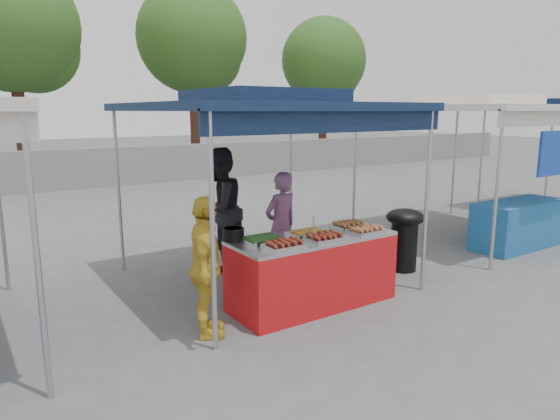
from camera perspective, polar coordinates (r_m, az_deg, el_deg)
ground_plane at (r=6.24m, az=3.12°, el=-10.41°), size 80.00×80.00×0.00m
back_wall at (r=16.10m, az=-21.17°, el=4.46°), size 40.00×0.25×1.20m
main_canopy at (r=6.60m, az=-1.83°, el=11.85°), size 3.20×3.20×2.57m
neighbor_stall_right at (r=9.57m, az=23.23°, el=6.16°), size 3.20×3.20×2.57m
tree_1 at (r=17.78m, az=-27.87°, el=17.56°), size 3.94×3.94×6.77m
tree_2 at (r=19.95m, az=-9.66°, el=18.31°), size 4.08×4.08×7.00m
tree_3 at (r=22.65m, az=5.22°, el=16.24°), size 3.67×3.64×6.25m
vendor_table at (r=6.02m, az=3.74°, el=-6.93°), size 2.00×0.80×0.85m
food_tray_fl at (r=5.38m, az=0.47°, el=-4.04°), size 0.42×0.30×0.07m
food_tray_fm at (r=5.70m, az=5.13°, el=-3.19°), size 0.42×0.30×0.07m
food_tray_fr at (r=6.11m, az=9.77°, el=-2.33°), size 0.42×0.30×0.07m
food_tray_bl at (r=5.60m, az=-2.05°, el=-3.40°), size 0.42×0.30×0.07m
food_tray_bm at (r=5.93m, az=3.02°, el=-2.59°), size 0.42×0.30×0.07m
food_tray_br at (r=6.35m, az=7.84°, el=-1.75°), size 0.42×0.30×0.07m
cooking_pot at (r=5.72m, az=-5.35°, el=-2.76°), size 0.25×0.25×0.14m
skewer_cup at (r=5.73m, az=3.90°, el=-2.96°), size 0.07×0.07×0.09m
wok_burner at (r=7.47m, az=14.02°, el=-2.66°), size 0.55×0.55×0.92m
crate_left at (r=6.30m, az=-3.19°, el=-8.73°), size 0.50×0.35×0.30m
crate_right at (r=6.85m, az=1.34°, el=-7.18°), size 0.45×0.32×0.27m
crate_stacked at (r=6.77m, az=1.35°, el=-5.03°), size 0.44×0.31×0.26m
vendor_woman at (r=6.87m, az=0.12°, el=-1.82°), size 0.60×0.44×1.50m
helper_man at (r=7.27m, az=-6.97°, el=0.05°), size 1.08×0.99×1.79m
customer_person at (r=5.15m, az=-8.47°, el=-6.54°), size 0.70×0.94×1.48m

